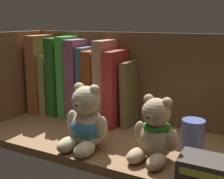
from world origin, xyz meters
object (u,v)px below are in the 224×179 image
Objects in this scene: book_2 at (61,76)px; teddy_bear_smaller at (155,133)px; book_1 at (54,83)px; book_7 at (108,81)px; book_4 at (79,78)px; book_6 at (97,85)px; book_0 at (45,73)px; pillar_candle at (192,138)px; book_8 at (119,87)px; book_3 at (70,76)px; small_product_box at (209,170)px; book_5 at (88,83)px; teddy_bear_larger at (86,123)px; book_9 at (129,93)px.

book_2 is 41.69cm from teddy_bear_smaller.
book_7 is at bearing 0.00° from book_1.
book_6 is (6.25, 0.00, -1.42)cm from book_4.
book_0 reaches higher than pillar_candle.
book_8 is at bearing 134.22° from teddy_bear_smaller.
book_4 is at bearing 0.00° from book_2.
book_3 reaches higher than pillar_candle.
book_4 is at bearing 0.00° from book_0.
small_product_box is at bearing -30.34° from book_6.
pillar_candle is (6.42, 5.97, -1.97)cm from teddy_bear_smaller.
small_product_box is (52.04, -21.01, -7.08)cm from book_1.
book_2 is at bearing 0.00° from book_0.
book_6 is at bearing 0.00° from book_5.
book_2 reaches higher than teddy_bear_smaller.
pillar_candle is at bearing 119.34° from small_product_box.
book_4 is 13.38cm from book_8.
small_product_box is at bearing -32.99° from book_7.
book_0 reaches higher than book_5.
book_3 is 6.83cm from book_5.
book_1 is at bearing 180.00° from book_6.
teddy_bear_larger is (21.57, -19.34, -5.92)cm from book_2.
book_4 is at bearing 127.33° from teddy_bear_larger.
book_4 is at bearing 162.45° from pillar_candle.
pillar_candle is at bearing 42.89° from teddy_bear_smaller.
book_1 is at bearing 180.00° from book_7.
teddy_bear_larger is 27.72cm from small_product_box.
book_8 is at bearing 143.93° from small_product_box.
pillar_candle is (50.21, -11.68, -8.20)cm from book_0.
teddy_bear_smaller reaches higher than small_product_box.
teddy_bear_smaller is (30.49, -17.64, -5.77)cm from book_4.
book_6 is 1.48× the size of teddy_bear_smaller.
book_4 is 1.14× the size of book_6.
book_7 reaches higher than pillar_candle.
book_4 is 39.48cm from pillar_candle.
book_3 reaches higher than teddy_bear_larger.
pillar_candle is (33.75, -11.68, -6.70)cm from book_5.
book_7 is at bearing 0.00° from book_0.
small_product_box is at bearing -23.22° from book_2.
book_0 is 1.14× the size of book_5.
book_4 is 35.69cm from teddy_bear_smaller.
book_4 reaches higher than book_1.
book_3 is 27.30cm from teddy_bear_larger.
book_0 is at bearing 180.00° from book_5.
book_3 is at bearing 0.00° from book_2.
book_3 is 3.07× the size of pillar_candle.
book_1 is at bearing 0.00° from book_0.
book_0 is 4.48cm from book_1.
teddy_bear_larger is at bearing -38.14° from book_1.
pillar_candle is at bearing -29.60° from book_9.
book_1 reaches higher than teddy_bear_smaller.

